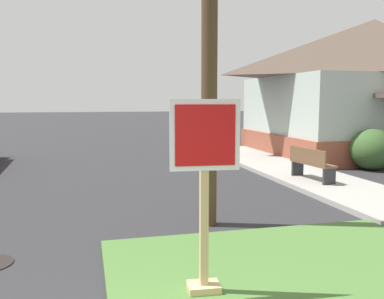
# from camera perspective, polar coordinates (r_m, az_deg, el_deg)

# --- Properties ---
(sidewalk_strip) EXTENTS (2.20, 19.05, 0.12)m
(sidewalk_strip) POSITION_cam_1_polar(r_m,az_deg,el_deg) (10.77, 20.76, -5.35)
(sidewalk_strip) COLOR #9E9B93
(sidewalk_strip) RESTS_ON ground
(stop_sign) EXTENTS (0.77, 0.31, 2.16)m
(stop_sign) POSITION_cam_1_polar(r_m,az_deg,el_deg) (4.66, 1.69, -6.66)
(stop_sign) COLOR tan
(stop_sign) RESTS_ON grass_corner_patch
(street_bench) EXTENTS (0.55, 1.58, 0.85)m
(street_bench) POSITION_cam_1_polar(r_m,az_deg,el_deg) (11.58, 15.80, -1.70)
(street_bench) COLOR brown
(street_bench) RESTS_ON sidewalk_strip
(corner_house) EXTENTS (9.36, 8.28, 5.51)m
(corner_house) POSITION_cam_1_polar(r_m,az_deg,el_deg) (19.11, 23.23, 7.97)
(corner_house) COLOR brown
(corner_house) RESTS_ON ground
(shrub_near_porch) EXTENTS (1.39, 1.39, 1.32)m
(shrub_near_porch) POSITION_cam_1_polar(r_m,az_deg,el_deg) (14.64, 23.21, 0.01)
(shrub_near_porch) COLOR #38592B
(shrub_near_porch) RESTS_ON ground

